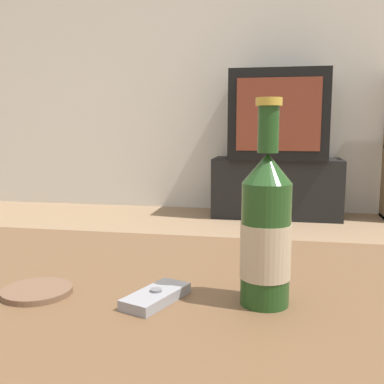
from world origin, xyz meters
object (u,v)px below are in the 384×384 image
at_px(television, 278,115).
at_px(beer_bottle, 266,231).
at_px(cell_phone, 156,296).
at_px(tv_stand, 276,188).

xyz_separation_m(television, beer_bottle, (-0.01, -2.72, -0.21)).
height_order(television, cell_phone, television).
height_order(beer_bottle, cell_phone, beer_bottle).
bearing_deg(tv_stand, cell_phone, -93.08).
bearing_deg(cell_phone, television, 107.79).
distance_m(tv_stand, beer_bottle, 2.74).
distance_m(tv_stand, television, 0.52).
bearing_deg(television, beer_bottle, -90.15).
relative_size(television, beer_bottle, 2.54).
bearing_deg(cell_phone, tv_stand, 107.79).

